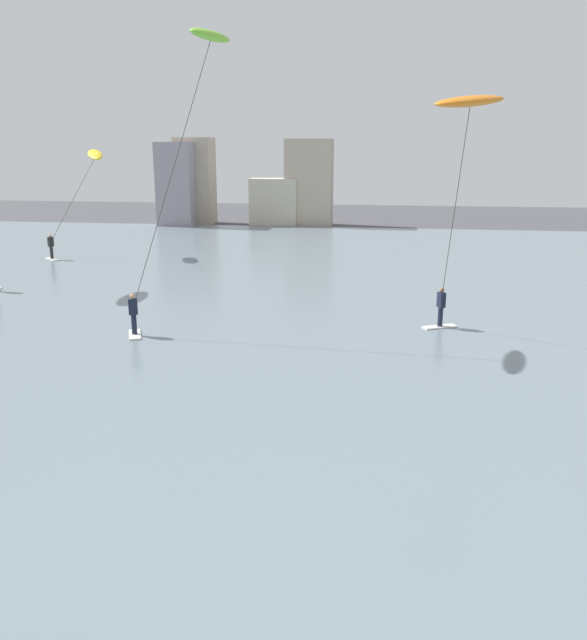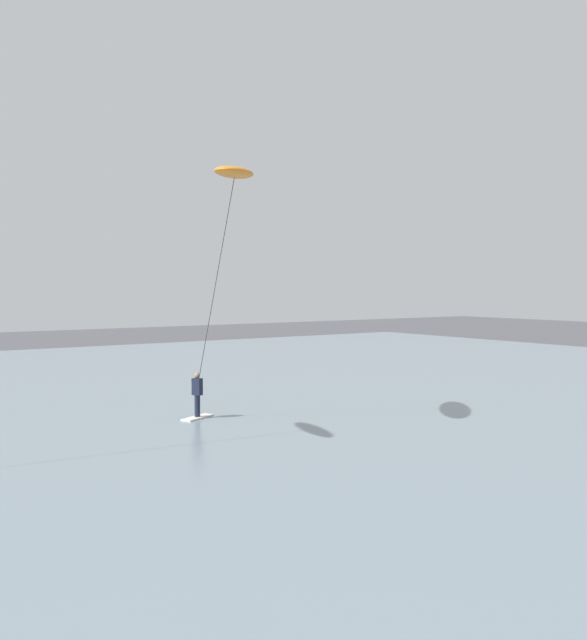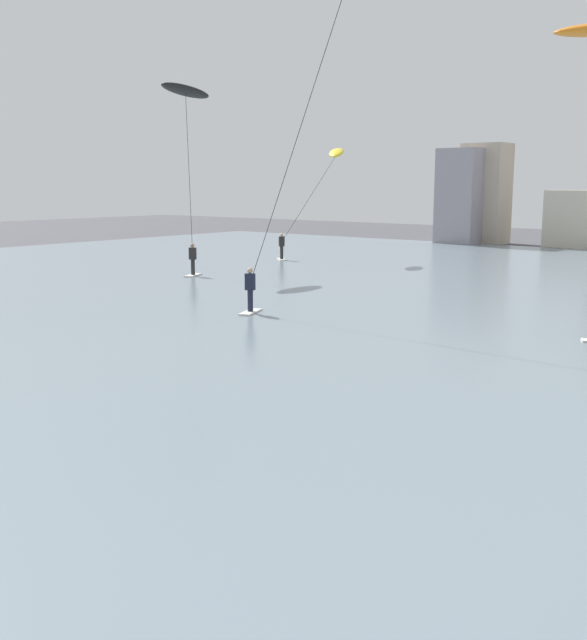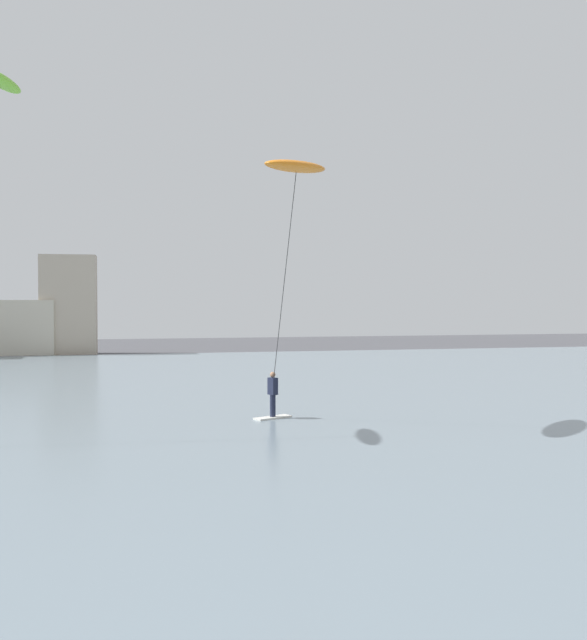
# 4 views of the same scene
# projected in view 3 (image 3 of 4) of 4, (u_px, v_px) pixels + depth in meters

# --- Properties ---
(water_bay) EXTENTS (84.00, 52.00, 0.10)m
(water_bay) POSITION_uv_depth(u_px,v_px,m) (572.00, 307.00, 29.32)
(water_bay) COLOR slate
(water_bay) RESTS_ON ground
(far_shore_buildings) EXTENTS (15.53, 4.86, 7.86)m
(far_shore_buildings) POSITION_uv_depth(u_px,v_px,m) (533.00, 199.00, 57.46)
(far_shore_buildings) COLOR gray
(far_shore_buildings) RESTS_ON ground
(kitesurfer_yellow) EXTENTS (4.09, 4.45, 6.98)m
(kitesurfer_yellow) POSITION_uv_depth(u_px,v_px,m) (329.00, 165.00, 46.17)
(kitesurfer_yellow) COLOR silver
(kitesurfer_yellow) RESTS_ON water_bay
(kitesurfer_lime) EXTENTS (4.19, 3.54, 11.20)m
(kitesurfer_lime) POSITION_uv_depth(u_px,v_px,m) (330.00, 33.00, 25.23)
(kitesurfer_lime) COLOR silver
(kitesurfer_lime) RESTS_ON water_bay
(kitesurfer_black) EXTENTS (3.18, 3.94, 9.94)m
(kitesurfer_black) POSITION_uv_depth(u_px,v_px,m) (186.00, 108.00, 39.48)
(kitesurfer_black) COLOR silver
(kitesurfer_black) RESTS_ON water_bay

